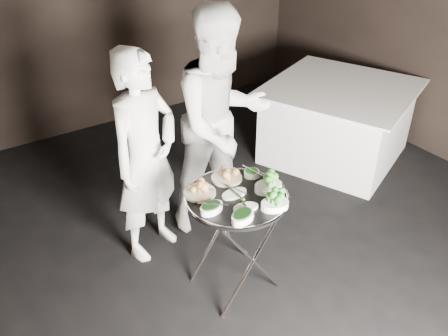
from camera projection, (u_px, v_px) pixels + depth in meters
floor at (259, 323)px, 3.29m from camera, size 6.00×7.00×0.05m
wall_back at (59, 0)px, 4.96m from camera, size 6.00×0.05×3.00m
tray_stand at (236, 238)px, 3.34m from camera, size 0.54×0.46×0.79m
serving_tray at (237, 197)px, 3.16m from camera, size 0.70×0.70×0.04m
potato_plate_a at (200, 190)px, 3.15m from camera, size 0.22×0.22×0.08m
potato_plate_b at (227, 175)px, 3.30m from camera, size 0.22×0.22×0.08m
greens_bowl at (252, 172)px, 3.34m from camera, size 0.11×0.11×0.06m
asparagus_plate_a at (234, 193)px, 3.15m from camera, size 0.19×0.11×0.04m
asparagus_plate_b at (246, 207)px, 3.02m from camera, size 0.19×0.13×0.03m
spinach_bowl_a at (211, 207)px, 2.99m from camera, size 0.18×0.13×0.07m
spinach_bowl_b at (243, 216)px, 2.91m from camera, size 0.20×0.16×0.07m
broccoli_bowl_a at (268, 186)px, 3.19m from camera, size 0.22×0.17×0.08m
broccoli_bowl_b at (275, 203)px, 3.02m from camera, size 0.21×0.18×0.08m
serving_utensils at (233, 184)px, 3.18m from camera, size 0.59×0.43×0.01m
waiter_left at (146, 158)px, 3.50m from camera, size 0.72×0.59×1.68m
waiter_right at (222, 122)px, 3.80m from camera, size 0.92×0.72×1.87m
dining_table at (337, 122)px, 5.00m from camera, size 1.40×1.40×0.80m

